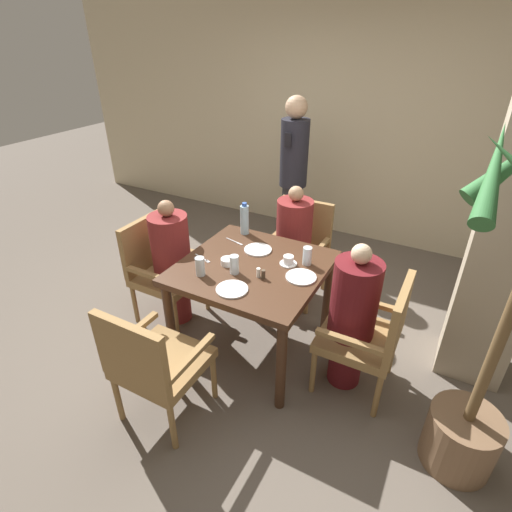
{
  "coord_description": "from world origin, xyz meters",
  "views": [
    {
      "loc": [
        1.22,
        -2.22,
        2.31
      ],
      "look_at": [
        0.0,
        0.05,
        0.83
      ],
      "focal_mm": 28.0,
      "sensor_mm": 36.0,
      "label": 1
    }
  ],
  "objects_px": {
    "chair_right_side": "(371,333)",
    "water_bottle": "(245,219)",
    "potted_palm": "(488,368)",
    "plate_main_right": "(258,250)",
    "teacup_with_saucer": "(288,261)",
    "diner_in_left_chair": "(172,262)",
    "chair_near_corner": "(153,362)",
    "standing_host": "(293,174)",
    "plate_dessert_center": "(232,289)",
    "glass_tall_mid": "(200,266)",
    "glass_tall_far": "(234,265)",
    "diner_in_right_chair": "(352,316)",
    "diner_in_far_chair": "(293,244)",
    "plate_main_left": "(301,277)",
    "glass_tall_near": "(307,256)",
    "chair_left_side": "(161,266)",
    "chair_far_side": "(299,246)",
    "bowl_small": "(228,261)"
  },
  "relations": [
    {
      "from": "chair_far_side",
      "to": "glass_tall_near",
      "type": "distance_m",
      "value": 0.87
    },
    {
      "from": "diner_in_left_chair",
      "to": "plate_dessert_center",
      "type": "relative_size",
      "value": 5.24
    },
    {
      "from": "standing_host",
      "to": "teacup_with_saucer",
      "type": "height_order",
      "value": "standing_host"
    },
    {
      "from": "diner_in_right_chair",
      "to": "chair_left_side",
      "type": "bearing_deg",
      "value": 180.0
    },
    {
      "from": "glass_tall_far",
      "to": "plate_dessert_center",
      "type": "bearing_deg",
      "value": -63.58
    },
    {
      "from": "plate_main_right",
      "to": "teacup_with_saucer",
      "type": "bearing_deg",
      "value": -14.64
    },
    {
      "from": "diner_in_left_chair",
      "to": "glass_tall_mid",
      "type": "relative_size",
      "value": 8.2
    },
    {
      "from": "plate_main_right",
      "to": "chair_left_side",
      "type": "bearing_deg",
      "value": -165.81
    },
    {
      "from": "diner_in_far_chair",
      "to": "chair_near_corner",
      "type": "distance_m",
      "value": 1.7
    },
    {
      "from": "chair_left_side",
      "to": "glass_tall_mid",
      "type": "xyz_separation_m",
      "value": [
        0.66,
        -0.3,
        0.35
      ]
    },
    {
      "from": "chair_right_side",
      "to": "water_bottle",
      "type": "height_order",
      "value": "water_bottle"
    },
    {
      "from": "plate_dessert_center",
      "to": "teacup_with_saucer",
      "type": "relative_size",
      "value": 1.67
    },
    {
      "from": "chair_left_side",
      "to": "standing_host",
      "type": "height_order",
      "value": "standing_host"
    },
    {
      "from": "plate_main_left",
      "to": "glass_tall_far",
      "type": "height_order",
      "value": "glass_tall_far"
    },
    {
      "from": "standing_host",
      "to": "plate_dessert_center",
      "type": "relative_size",
      "value": 7.97
    },
    {
      "from": "chair_far_side",
      "to": "chair_right_side",
      "type": "distance_m",
      "value": 1.3
    },
    {
      "from": "diner_in_right_chair",
      "to": "plate_dessert_center",
      "type": "relative_size",
      "value": 5.27
    },
    {
      "from": "diner_in_left_chair",
      "to": "water_bottle",
      "type": "distance_m",
      "value": 0.71
    },
    {
      "from": "standing_host",
      "to": "water_bottle",
      "type": "height_order",
      "value": "standing_host"
    },
    {
      "from": "diner_in_far_chair",
      "to": "plate_main_left",
      "type": "height_order",
      "value": "diner_in_far_chair"
    },
    {
      "from": "chair_far_side",
      "to": "plate_main_left",
      "type": "xyz_separation_m",
      "value": [
        0.38,
        -0.91,
        0.28
      ]
    },
    {
      "from": "chair_far_side",
      "to": "diner_in_far_chair",
      "type": "relative_size",
      "value": 0.8
    },
    {
      "from": "teacup_with_saucer",
      "to": "plate_main_left",
      "type": "bearing_deg",
      "value": -39.53
    },
    {
      "from": "glass_tall_mid",
      "to": "glass_tall_far",
      "type": "distance_m",
      "value": 0.24
    },
    {
      "from": "chair_right_side",
      "to": "water_bottle",
      "type": "bearing_deg",
      "value": 160.86
    },
    {
      "from": "diner_in_far_chair",
      "to": "glass_tall_near",
      "type": "relative_size",
      "value": 8.22
    },
    {
      "from": "standing_host",
      "to": "diner_in_far_chair",
      "type": "bearing_deg",
      "value": -65.31
    },
    {
      "from": "standing_host",
      "to": "bowl_small",
      "type": "bearing_deg",
      "value": -82.42
    },
    {
      "from": "diner_in_left_chair",
      "to": "standing_host",
      "type": "relative_size",
      "value": 0.66
    },
    {
      "from": "chair_near_corner",
      "to": "potted_palm",
      "type": "height_order",
      "value": "potted_palm"
    },
    {
      "from": "diner_in_left_chair",
      "to": "plate_dessert_center",
      "type": "distance_m",
      "value": 0.91
    },
    {
      "from": "chair_right_side",
      "to": "glass_tall_mid",
      "type": "height_order",
      "value": "glass_tall_mid"
    },
    {
      "from": "chair_near_corner",
      "to": "diner_in_far_chair",
      "type": "bearing_deg",
      "value": 82.96
    },
    {
      "from": "teacup_with_saucer",
      "to": "glass_tall_near",
      "type": "relative_size",
      "value": 0.93
    },
    {
      "from": "chair_far_side",
      "to": "glass_tall_mid",
      "type": "relative_size",
      "value": 6.56
    },
    {
      "from": "plate_main_right",
      "to": "water_bottle",
      "type": "relative_size",
      "value": 0.78
    },
    {
      "from": "plate_main_left",
      "to": "bowl_small",
      "type": "relative_size",
      "value": 2.14
    },
    {
      "from": "diner_in_right_chair",
      "to": "glass_tall_near",
      "type": "height_order",
      "value": "diner_in_right_chair"
    },
    {
      "from": "diner_in_right_chair",
      "to": "potted_palm",
      "type": "relative_size",
      "value": 0.54
    },
    {
      "from": "chair_left_side",
      "to": "bowl_small",
      "type": "xyz_separation_m",
      "value": [
        0.75,
        -0.08,
        0.3
      ]
    },
    {
      "from": "chair_right_side",
      "to": "potted_palm",
      "type": "height_order",
      "value": "potted_palm"
    },
    {
      "from": "diner_in_far_chair",
      "to": "glass_tall_far",
      "type": "xyz_separation_m",
      "value": [
        -0.06,
        -0.93,
        0.26
      ]
    },
    {
      "from": "standing_host",
      "to": "water_bottle",
      "type": "bearing_deg",
      "value": -85.98
    },
    {
      "from": "chair_left_side",
      "to": "diner_in_left_chair",
      "type": "relative_size",
      "value": 0.8
    },
    {
      "from": "diner_in_far_chair",
      "to": "potted_palm",
      "type": "relative_size",
      "value": 0.54
    },
    {
      "from": "diner_in_far_chair",
      "to": "plate_main_left",
      "type": "relative_size",
      "value": 5.25
    },
    {
      "from": "diner_in_left_chair",
      "to": "diner_in_far_chair",
      "type": "height_order",
      "value": "diner_in_far_chair"
    },
    {
      "from": "diner_in_left_chair",
      "to": "chair_left_side",
      "type": "bearing_deg",
      "value": 180.0
    },
    {
      "from": "plate_main_right",
      "to": "bowl_small",
      "type": "relative_size",
      "value": 2.14
    },
    {
      "from": "plate_dessert_center",
      "to": "glass_tall_mid",
      "type": "xyz_separation_m",
      "value": [
        -0.29,
        0.06,
        0.06
      ]
    }
  ]
}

